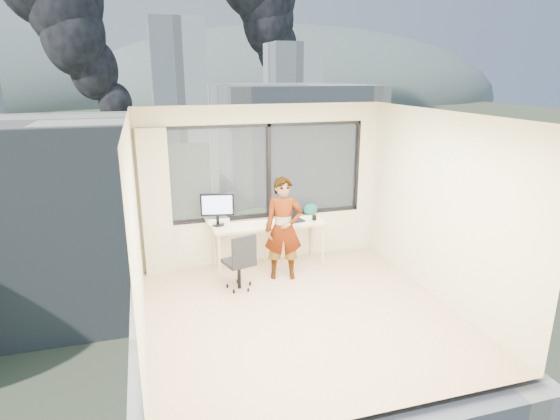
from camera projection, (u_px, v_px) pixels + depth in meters
name	position (u px, v px, depth m)	size (l,w,h in m)	color
floor	(301.00, 313.00, 6.18)	(4.00, 4.00, 0.01)	tan
ceiling	(304.00, 115.00, 5.44)	(4.00, 4.00, 0.01)	white
wall_front	(379.00, 289.00, 3.97)	(4.00, 0.01, 2.60)	beige
wall_left	(136.00, 235.00, 5.27)	(0.01, 4.00, 2.60)	beige
wall_right	(441.00, 208.00, 6.35)	(0.01, 4.00, 2.60)	beige
window_wall	(266.00, 171.00, 7.60)	(3.30, 0.16, 1.55)	black
curtain	(156.00, 203.00, 7.11)	(0.45, 0.14, 2.30)	beige
desk	(269.00, 244.00, 7.60)	(1.80, 0.60, 0.75)	#C7B785
chair	(239.00, 260.00, 6.78)	(0.45, 0.45, 0.89)	black
person	(284.00, 229.00, 7.06)	(0.58, 0.38, 1.59)	#2D2D33
monitor	(217.00, 209.00, 7.30)	(0.52, 0.11, 0.52)	black
game_console	(217.00, 220.00, 7.50)	(0.33, 0.28, 0.08)	white
laptop	(294.00, 215.00, 7.54)	(0.32, 0.34, 0.21)	black
cellphone	(269.00, 224.00, 7.41)	(0.11, 0.05, 0.01)	black
pen_cup	(314.00, 217.00, 7.61)	(0.07, 0.07, 0.09)	black
handbag	(310.00, 209.00, 7.89)	(0.26, 0.13, 0.20)	#0C4B3F
exterior_ground	(150.00, 141.00, 120.52)	(400.00, 400.00, 0.04)	#515B3D
near_bldg_a	(45.00, 219.00, 33.31)	(16.00, 12.00, 14.00)	#F0E9C9
near_bldg_b	(291.00, 168.00, 46.08)	(14.00, 13.00, 16.00)	silver
near_bldg_c	(510.00, 210.00, 42.62)	(12.00, 10.00, 10.00)	#F0E9C9
far_tower_b	(178.00, 81.00, 118.43)	(13.00, 13.00, 30.00)	silver
far_tower_c	(292.00, 86.00, 147.42)	(15.00, 15.00, 26.00)	silver
hill_b	(288.00, 98.00, 331.58)	(300.00, 220.00, 96.00)	slate
tree_b	(263.00, 302.00, 26.51)	(7.60, 7.60, 9.00)	#24521B
tree_c	(371.00, 186.00, 51.49)	(8.40, 8.40, 10.00)	#24521B
smoke_plume_b	(294.00, 4.00, 169.78)	(30.00, 18.00, 70.00)	black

